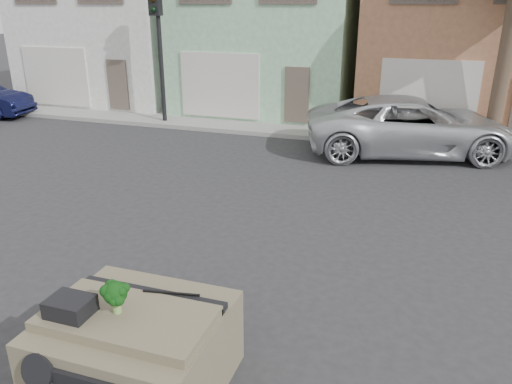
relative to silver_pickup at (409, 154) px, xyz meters
The scene contains 11 objects.
ground_plane 8.82m from the silver_pickup, 107.10° to the right, with size 120.00×120.00×0.00m, color #303033.
sidewalk 3.32m from the silver_pickup, 141.42° to the left, with size 40.00×3.00×0.15m, color gray.
townhouse_white 15.36m from the silver_pickup, 155.94° to the left, with size 7.20×8.20×7.55m, color silver.
townhouse_mint 9.39m from the silver_pickup, 135.11° to the left, with size 7.20×8.20×7.55m, color #9DD2A5.
townhouse_tan 7.28m from the silver_pickup, 76.95° to the left, with size 7.20×8.20×7.55m, color #A9704E.
silver_pickup is the anchor object (origin of this frame).
traffic_signal 9.50m from the silver_pickup, behind, with size 0.40×0.40×5.10m, color black.
car_dashboard 11.73m from the silver_pickup, 102.78° to the right, with size 2.00×1.80×1.12m, color #6E644C.
instrument_hump 12.26m from the silver_pickup, 105.08° to the right, with size 0.48×0.38×0.20m, color black.
wiper_arm 11.35m from the silver_pickup, 101.82° to the right, with size 0.70×0.03×0.02m, color black.
broccoli 11.97m from the silver_pickup, 103.15° to the right, with size 0.32×0.32×0.40m, color black.
Camera 1 is at (2.88, -7.15, 4.36)m, focal length 35.00 mm.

